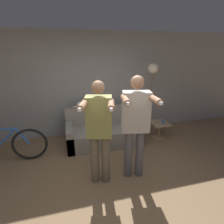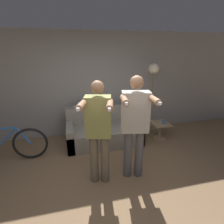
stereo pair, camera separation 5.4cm
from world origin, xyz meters
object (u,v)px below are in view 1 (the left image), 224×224
person_right (136,122)px  cup (163,122)px  floor_lamp (152,79)px  cat (84,104)px  bicycle (2,147)px  person_left (99,129)px  side_table (159,127)px  couch (104,132)px

person_right → cup: person_right is taller
floor_lamp → cup: (0.18, -0.40, -0.99)m
cat → bicycle: 1.90m
person_left → cat: 1.65m
cat → side_table: 1.98m
couch → cat: 0.83m
floor_lamp → side_table: bearing=-70.0°
floor_lamp → bicycle: 3.60m
bicycle → cat: bearing=20.8°
couch → floor_lamp: floor_lamp is taller
cup → bicycle: 3.57m
couch → person_left: 1.57m
person_left → floor_lamp: floor_lamp is taller
couch → side_table: size_ratio=4.11×
person_left → cup: (1.80, 1.12, -0.53)m
side_table → person_left: bearing=-146.2°
floor_lamp → bicycle: bearing=-171.3°
bicycle → side_table: bearing=2.7°
couch → floor_lamp: 1.77m
couch → person_right: size_ratio=0.98×
couch → person_right: bearing=-78.9°
cat → couch: bearing=-37.0°
cup → bicycle: bearing=-178.1°
person_right → bicycle: size_ratio=1.07×
floor_lamp → cup: 1.09m
side_table → bicycle: 3.52m
person_right → floor_lamp: bearing=67.8°
couch → cat: (-0.41, 0.31, 0.66)m
person_right → cat: bearing=123.8°
cup → couch: bearing=171.6°
person_right → side_table: person_right is taller
person_left → bicycle: (-1.76, 1.01, -0.64)m
person_left → floor_lamp: 2.27m
cat → cup: size_ratio=5.38×
couch → floor_lamp: bearing=8.1°
cat → person_right: bearing=-67.8°
couch → cat: size_ratio=3.71×
person_right → side_table: size_ratio=4.19×
floor_lamp → cat: bearing=175.8°
floor_lamp → cup: size_ratio=20.99×
person_right → floor_lamp: (1.02, 1.52, 0.42)m
person_left → bicycle: 2.13m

